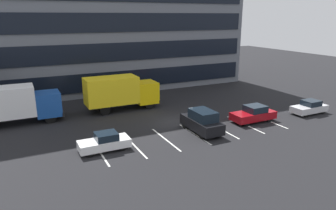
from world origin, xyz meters
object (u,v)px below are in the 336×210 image
(box_truck_blue, at_px, (15,103))
(sedan_maroon, at_px, (254,114))
(box_truck_yellow_all, at_px, (121,91))
(sedan_silver, at_px, (310,107))
(suv_black, at_px, (202,121))
(sedan_white, at_px, (105,142))

(box_truck_blue, distance_m, sedan_maroon, 22.83)
(box_truck_blue, xyz_separation_m, sedan_maroon, (20.76, -9.41, -1.31))
(box_truck_yellow_all, xyz_separation_m, sedan_silver, (17.44, -10.15, -1.42))
(box_truck_yellow_all, distance_m, suv_black, 10.69)
(box_truck_yellow_all, xyz_separation_m, sedan_maroon, (10.40, -9.51, -1.34))
(sedan_white, bearing_deg, box_truck_blue, 121.43)
(sedan_white, height_order, sedan_maroon, sedan_maroon)
(sedan_white, relative_size, suv_black, 0.86)
(sedan_silver, bearing_deg, suv_black, 178.16)
(box_truck_yellow_all, relative_size, sedan_maroon, 1.81)
(box_truck_blue, distance_m, sedan_silver, 29.60)
(sedan_white, distance_m, sedan_silver, 21.92)
(sedan_white, bearing_deg, suv_black, 0.05)
(box_truck_yellow_all, xyz_separation_m, suv_black, (4.30, -9.73, -1.10))
(box_truck_yellow_all, relative_size, sedan_silver, 2.02)
(suv_black, bearing_deg, sedan_maroon, 2.05)
(box_truck_blue, height_order, sedan_white, box_truck_blue)
(sedan_silver, relative_size, sedan_maroon, 0.90)
(sedan_silver, height_order, sedan_maroon, sedan_maroon)
(box_truck_blue, height_order, sedan_maroon, box_truck_blue)
(box_truck_blue, xyz_separation_m, suv_black, (14.66, -9.62, -1.07))
(sedan_silver, distance_m, suv_black, 13.15)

